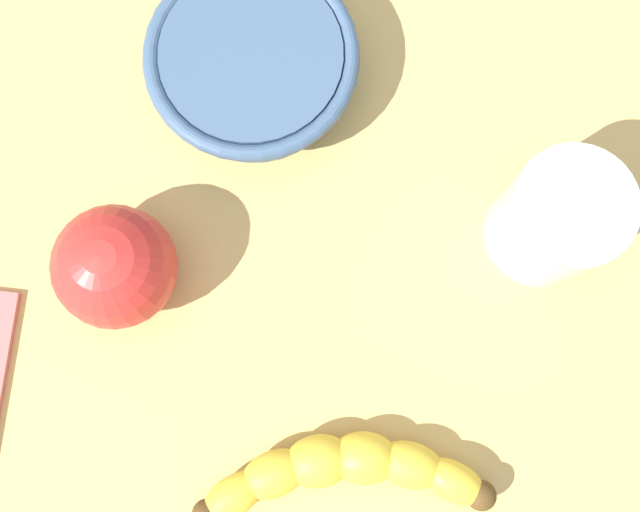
{
  "coord_description": "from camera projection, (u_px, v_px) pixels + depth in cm",
  "views": [
    {
      "loc": [
        3.94,
        -9.45,
        60.11
      ],
      "look_at": [
        -0.14,
        -1.49,
        5.0
      ],
      "focal_mm": 45.94,
      "sensor_mm": 36.0,
      "label": 1
    }
  ],
  "objects": [
    {
      "name": "apple_fruit",
      "position": [
        115.0,
        267.0,
        0.54
      ],
      "size": [
        8.24,
        8.24,
        8.24
      ],
      "primitive_type": "sphere",
      "color": "red",
      "rests_on": "wooden_tabletop"
    },
    {
      "name": "banana",
      "position": [
        342.0,
        472.0,
        0.54
      ],
      "size": [
        17.69,
        11.85,
        3.47
      ],
      "rotation": [
        0.0,
        0.0,
        3.68
      ],
      "color": "yellow",
      "rests_on": "wooden_tabletop"
    },
    {
      "name": "smoothie_glass",
      "position": [
        555.0,
        220.0,
        0.54
      ],
      "size": [
        7.78,
        7.78,
        9.04
      ],
      "color": "silver",
      "rests_on": "wooden_tabletop"
    },
    {
      "name": "ceramic_bowl",
      "position": [
        253.0,
        64.0,
        0.57
      ],
      "size": [
        14.9,
        14.9,
        4.91
      ],
      "color": "#3D5675",
      "rests_on": "wooden_tabletop"
    },
    {
      "name": "wooden_tabletop",
      "position": [
        331.0,
        247.0,
        0.59
      ],
      "size": [
        120.0,
        120.0,
        3.0
      ],
      "primitive_type": "cube",
      "color": "tan",
      "rests_on": "ground"
    }
  ]
}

